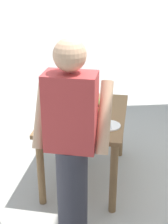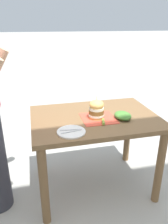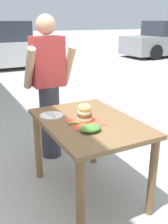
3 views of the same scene
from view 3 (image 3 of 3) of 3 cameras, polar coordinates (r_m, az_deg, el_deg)
The scene contains 9 objects.
ground_plane at distance 2.73m, azimuth 1.01°, elevation -17.12°, with size 80.00×80.00×0.00m, color #ADAAA3.
patio_table at distance 2.41m, azimuth 1.10°, elevation -4.74°, with size 0.80×1.13×0.77m.
serving_paper at distance 2.32m, azimuth 0.10°, elevation -2.18°, with size 0.29×0.29×0.00m, color #D64C38.
sandwich at distance 2.31m, azimuth 0.16°, elevation -0.09°, with size 0.14×0.14×0.20m.
pickle_spear at distance 2.26m, azimuth -2.24°, elevation -2.38°, with size 0.02×0.02×0.09m, color #8EA83D.
side_plate_with_forks at distance 2.48m, azimuth -7.08°, elevation -0.75°, with size 0.22×0.22×0.02m.
side_salad at distance 2.12m, azimuth 1.42°, elevation -3.56°, with size 0.18×0.14×0.06m, color #477F33.
diner_across_table at distance 3.09m, azimuth -7.67°, elevation 5.38°, with size 0.55×0.35×1.69m.
parked_car_mid_block at distance 13.39m, azimuth 17.52°, elevation 14.64°, with size 4.21×1.85×1.60m.
Camera 3 is at (-1.05, -1.93, 1.62)m, focal length 42.00 mm.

